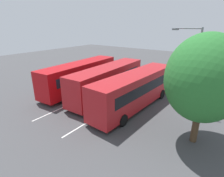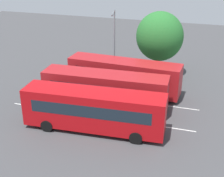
% 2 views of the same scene
% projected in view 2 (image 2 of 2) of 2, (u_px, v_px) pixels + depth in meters
% --- Properties ---
extents(ground_plane, '(77.28, 77.28, 0.00)m').
position_uv_depth(ground_plane, '(105.00, 107.00, 28.91)').
color(ground_plane, '#424244').
extents(bus_far_left, '(11.29, 2.92, 3.34)m').
position_uv_depth(bus_far_left, '(124.00, 75.00, 31.09)').
color(bus_far_left, '#AD191E').
rests_on(bus_far_left, ground).
extents(bus_center_left, '(11.29, 2.94, 3.34)m').
position_uv_depth(bus_center_left, '(105.00, 89.00, 27.98)').
color(bus_center_left, '#AD191E').
rests_on(bus_center_left, ground).
extents(bus_center_right, '(11.32, 3.11, 3.34)m').
position_uv_depth(bus_center_right, '(93.00, 109.00, 24.51)').
color(bus_center_right, '#B70C11').
rests_on(bus_center_right, ground).
extents(pedestrian, '(0.39, 0.39, 1.72)m').
position_uv_depth(pedestrian, '(26.00, 100.00, 27.92)').
color(pedestrian, '#232833').
rests_on(pedestrian, ground).
extents(street_lamp, '(0.65, 2.40, 7.37)m').
position_uv_depth(street_lamp, '(114.00, 39.00, 34.46)').
color(street_lamp, gray).
rests_on(street_lamp, ground).
extents(depot_tree, '(5.20, 4.68, 7.23)m').
position_uv_depth(depot_tree, '(160.00, 36.00, 34.50)').
color(depot_tree, '#4C3823').
rests_on(depot_tree, ground).
extents(lane_stripe_outer_left, '(16.65, 0.23, 0.01)m').
position_uv_depth(lane_stripe_outer_left, '(111.00, 98.00, 30.57)').
color(lane_stripe_outer_left, silver).
rests_on(lane_stripe_outer_left, ground).
extents(lane_stripe_inner_left, '(16.65, 0.23, 0.01)m').
position_uv_depth(lane_stripe_inner_left, '(98.00, 116.00, 27.24)').
color(lane_stripe_inner_left, silver).
rests_on(lane_stripe_inner_left, ground).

